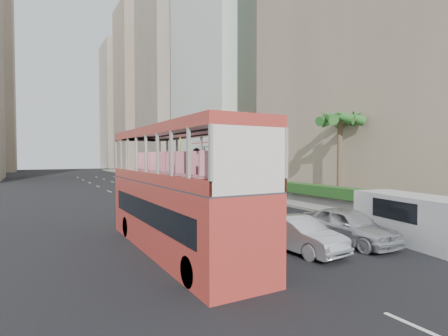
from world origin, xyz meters
TOP-DOWN VIEW (x-y plane):
  - ground_plane at (0.00, 0.00)m, footprint 200.00×200.00m
  - double_decker_bus at (-6.00, 0.00)m, footprint 2.50×11.00m
  - car_silver_lane_a at (-1.70, -2.53)m, footprint 1.84×4.38m
  - car_silver_lane_b at (1.11, -2.66)m, footprint 1.88×4.66m
  - car_black at (-1.96, -0.06)m, footprint 2.29×4.65m
  - van_asset at (0.91, 19.42)m, footprint 3.15×5.37m
  - minibus_near at (1.35, 7.13)m, footprint 2.44×6.44m
  - minibus_far at (3.96, 15.22)m, footprint 1.91×5.66m
  - panel_van_near at (3.84, -3.87)m, footprint 3.16×5.65m
  - panel_van_far at (4.54, 20.25)m, footprint 2.23×4.87m
  - sidewalk at (9.00, 25.00)m, footprint 6.00×120.00m
  - kerb_wall at (6.20, 14.00)m, footprint 0.30×44.00m
  - hedge at (6.20, 14.00)m, footprint 1.10×44.00m
  - palm_tree at (7.80, 4.00)m, footprint 0.36×0.36m
  - shell_station at (10.00, 23.00)m, footprint 6.50×8.00m
  - tower_mid at (18.00, 58.00)m, footprint 16.00×16.00m
  - tower_far_a at (17.00, 82.00)m, footprint 14.00×14.00m
  - tower_far_b at (17.00, 104.00)m, footprint 14.00×14.00m

SIDE VIEW (x-z plane):
  - ground_plane at x=0.00m, z-range 0.00..0.00m
  - car_silver_lane_a at x=-1.70m, z-range -0.70..0.70m
  - car_silver_lane_b at x=1.11m, z-range -0.79..0.79m
  - car_black at x=-1.96m, z-range -0.65..0.65m
  - van_asset at x=0.91m, z-range -0.70..0.70m
  - sidewalk at x=9.00m, z-range 0.00..0.18m
  - kerb_wall at x=6.20m, z-range 0.18..1.18m
  - panel_van_far at x=4.54m, z-range 0.00..1.90m
  - panel_van_near at x=3.84m, z-range 0.00..2.13m
  - minibus_far at x=3.96m, z-range 0.00..2.50m
  - minibus_near at x=1.35m, z-range 0.00..2.81m
  - hedge at x=6.20m, z-range 1.18..1.88m
  - double_decker_bus at x=-6.00m, z-range 0.00..5.06m
  - shell_station at x=10.00m, z-range 0.00..5.50m
  - palm_tree at x=7.80m, z-range 0.18..6.58m
  - tower_far_b at x=17.00m, z-range 0.00..40.00m
  - tower_far_a at x=17.00m, z-range 0.00..44.00m
  - tower_mid at x=18.00m, z-range 0.00..50.00m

